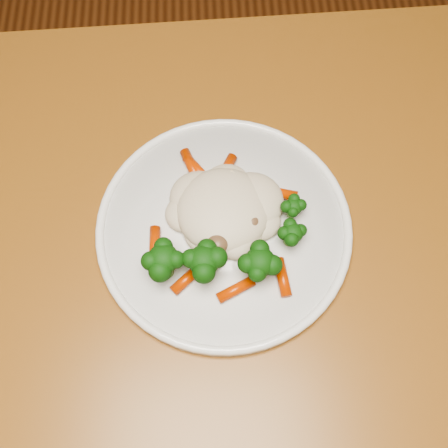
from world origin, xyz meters
The scene contains 3 objects.
dining_table centered at (0.00, 0.23, 0.64)m, with size 1.11×0.76×0.75m.
plate centered at (-0.11, 0.26, 0.76)m, with size 0.29×0.29×0.01m, color white.
meal centered at (-0.11, 0.25, 0.79)m, with size 0.18×0.19×0.05m.
Camera 1 is at (-0.12, 0.00, 1.34)m, focal length 45.00 mm.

